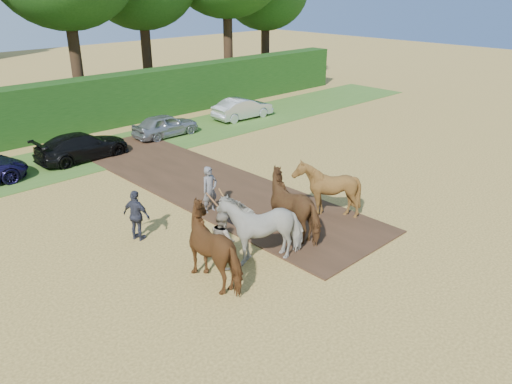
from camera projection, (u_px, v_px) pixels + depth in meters
ground at (303, 254)px, 16.03m from camera, size 120.00×120.00×0.00m
earth_strip at (205, 183)px, 21.64m from camera, size 4.50×17.00×0.05m
grass_verge at (96, 154)px, 25.36m from camera, size 50.00×5.00×0.03m
hedgerow at (54, 110)px, 27.78m from camera, size 46.00×1.60×3.00m
spectator_near at (223, 239)px, 15.06m from camera, size 0.91×1.04×1.79m
spectator_far at (137, 216)px, 16.61m from camera, size 0.78×1.13×1.77m
plough_team at (278, 214)px, 16.29m from camera, size 7.11×5.31×2.19m
parked_cars at (56, 151)px, 23.70m from camera, size 29.81×2.43×1.34m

